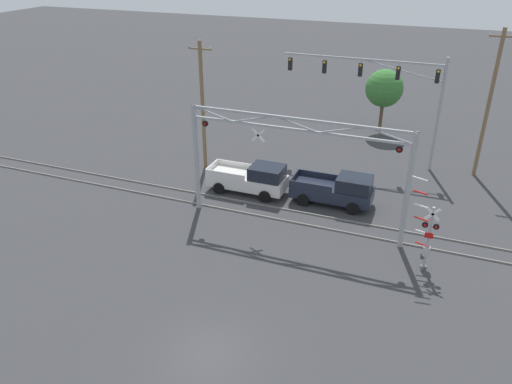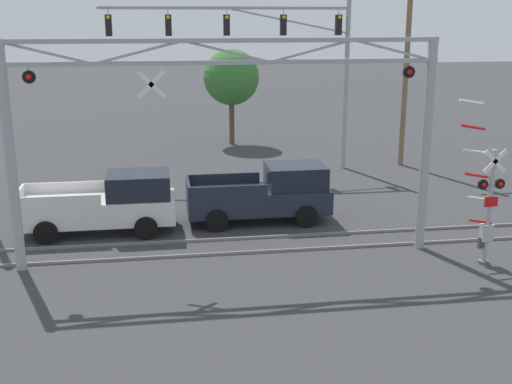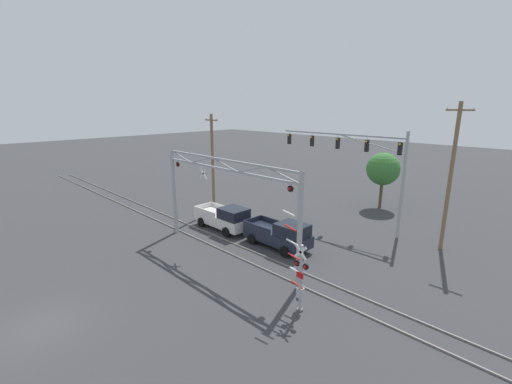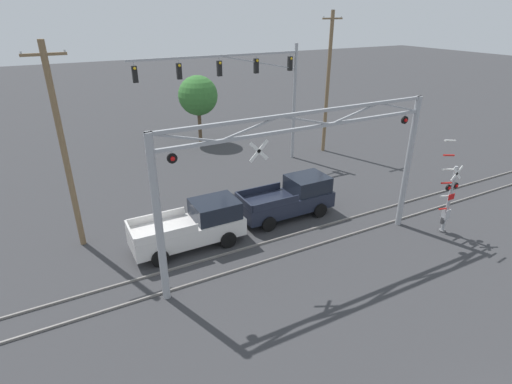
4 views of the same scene
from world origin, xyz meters
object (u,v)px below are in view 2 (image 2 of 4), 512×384
object	(u,v)px
crossing_gantry	(227,122)
traffic_signal_span	(280,47)
pickup_truck_following	(108,204)
background_tree_beyond_span	(231,77)
crossing_signal_mast	(486,207)
pickup_truck_lead	(267,194)
utility_pole_right	(407,59)

from	to	relation	value
crossing_gantry	traffic_signal_span	bearing A→B (deg)	71.88
pickup_truck_following	background_tree_beyond_span	bearing A→B (deg)	68.18
traffic_signal_span	background_tree_beyond_span	bearing A→B (deg)	102.18
crossing_signal_mast	pickup_truck_lead	xyz separation A→B (m)	(-6.10, 5.52, -0.83)
traffic_signal_span	utility_pole_right	bearing A→B (deg)	1.92
crossing_signal_mast	traffic_signal_span	xyz separation A→B (m)	(-4.04, 13.84, 4.33)
pickup_truck_lead	background_tree_beyond_span	size ratio (longest dim) A/B	0.94
traffic_signal_span	background_tree_beyond_span	world-z (taller)	traffic_signal_span
crossing_gantry	background_tree_beyond_span	world-z (taller)	crossing_gantry
pickup_truck_lead	pickup_truck_following	bearing A→B (deg)	-175.77
crossing_gantry	pickup_truck_lead	size ratio (longest dim) A/B	2.47
crossing_gantry	background_tree_beyond_span	bearing A→B (deg)	83.08
crossing_gantry	crossing_signal_mast	bearing A→B (deg)	-12.18
crossing_gantry	utility_pole_right	xyz separation A→B (m)	(10.66, 12.33, 1.06)
pickup_truck_following	background_tree_beyond_span	xyz separation A→B (m)	(6.47, 16.15, 3.04)
crossing_signal_mast	background_tree_beyond_span	xyz separation A→B (m)	(-5.63, 21.23, 2.22)
pickup_truck_following	utility_pole_right	bearing A→B (deg)	31.34
crossing_signal_mast	pickup_truck_following	world-z (taller)	crossing_signal_mast
pickup_truck_lead	background_tree_beyond_span	bearing A→B (deg)	88.31
pickup_truck_following	background_tree_beyond_span	size ratio (longest dim) A/B	0.95
background_tree_beyond_span	utility_pole_right	bearing A→B (deg)	-40.84
traffic_signal_span	pickup_truck_lead	distance (m)	10.01
background_tree_beyond_span	crossing_signal_mast	bearing A→B (deg)	-75.14
pickup_truck_lead	crossing_gantry	bearing A→B (deg)	-116.68
crossing_gantry	pickup_truck_lead	distance (m)	5.47
crossing_signal_mast	utility_pole_right	bearing A→B (deg)	79.30
utility_pole_right	crossing_gantry	bearing A→B (deg)	-130.83
crossing_gantry	utility_pole_right	world-z (taller)	utility_pole_right
pickup_truck_lead	pickup_truck_following	world-z (taller)	same
pickup_truck_following	crossing_gantry	bearing A→B (deg)	-39.22
traffic_signal_span	pickup_truck_following	xyz separation A→B (m)	(-8.06, -8.76, -5.16)
crossing_signal_mast	pickup_truck_following	bearing A→B (deg)	157.25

